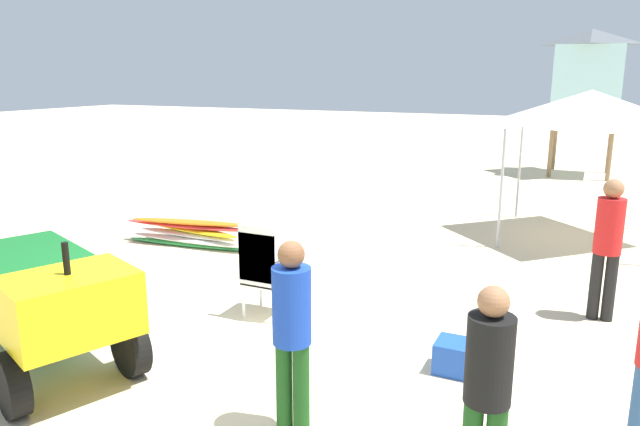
# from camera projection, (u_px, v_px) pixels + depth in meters

# --- Properties ---
(ground) EXTENTS (80.00, 80.00, 0.00)m
(ground) POSITION_uv_depth(u_px,v_px,m) (236.00, 365.00, 6.18)
(ground) COLOR beige
(utility_cart) EXTENTS (2.81, 2.11, 1.50)m
(utility_cart) POSITION_uv_depth(u_px,v_px,m) (42.00, 294.00, 6.00)
(utility_cart) COLOR #146023
(utility_cart) RESTS_ON ground
(stacked_plastic_chairs) EXTENTS (0.48, 0.48, 1.20)m
(stacked_plastic_chairs) POSITION_uv_depth(u_px,v_px,m) (262.00, 264.00, 7.24)
(stacked_plastic_chairs) COLOR white
(stacked_plastic_chairs) RESTS_ON ground
(surfboard_pile) EXTENTS (2.66, 0.70, 0.48)m
(surfboard_pile) POSITION_uv_depth(u_px,v_px,m) (189.00, 233.00, 10.41)
(surfboard_pile) COLOR green
(surfboard_pile) RESTS_ON ground
(lifeguard_near_left) EXTENTS (0.32, 0.32, 1.61)m
(lifeguard_near_left) POSITION_uv_depth(u_px,v_px,m) (488.00, 383.00, 4.01)
(lifeguard_near_left) COLOR #194C19
(lifeguard_near_left) RESTS_ON ground
(lifeguard_near_right) EXTENTS (0.32, 0.32, 1.76)m
(lifeguard_near_right) POSITION_uv_depth(u_px,v_px,m) (608.00, 240.00, 7.11)
(lifeguard_near_right) COLOR black
(lifeguard_near_right) RESTS_ON ground
(lifeguard_far_right) EXTENTS (0.32, 0.32, 1.68)m
(lifeguard_far_right) POSITION_uv_depth(u_px,v_px,m) (292.00, 325.00, 4.83)
(lifeguard_far_right) COLOR #194C19
(lifeguard_far_right) RESTS_ON ground
(popup_canopy) EXTENTS (2.55, 2.55, 2.68)m
(popup_canopy) POSITION_uv_depth(u_px,v_px,m) (591.00, 108.00, 10.40)
(popup_canopy) COLOR #B2B2B7
(popup_canopy) RESTS_ON ground
(lifeguard_tower) EXTENTS (1.98, 1.98, 4.20)m
(lifeguard_tower) POSITION_uv_depth(u_px,v_px,m) (589.00, 69.00, 17.10)
(lifeguard_tower) COLOR olive
(lifeguard_tower) RESTS_ON ground
(cooler_box) EXTENTS (0.52, 0.37, 0.32)m
(cooler_box) POSITION_uv_depth(u_px,v_px,m) (461.00, 358.00, 6.00)
(cooler_box) COLOR blue
(cooler_box) RESTS_ON ground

